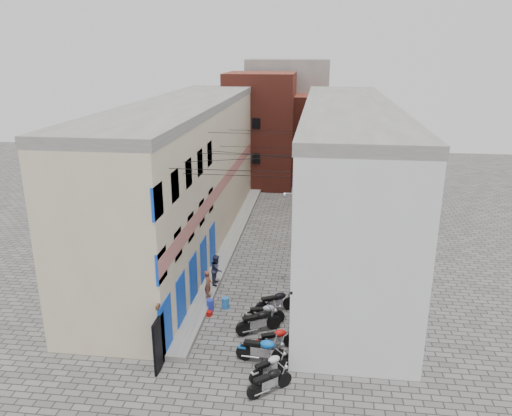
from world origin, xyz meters
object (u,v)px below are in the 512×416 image
at_px(motorcycle_c, 262,348).
at_px(water_jug_near, 210,305).
at_px(motorcycle_g, 276,301).
at_px(motorcycle_d, 276,338).
at_px(motorcycle_a, 270,380).
at_px(water_jug_far, 225,303).
at_px(red_crate, 208,313).
at_px(motorcycle_f, 264,312).
at_px(motorcycle_b, 270,366).
at_px(person_a, 208,284).
at_px(person_b, 217,270).
at_px(motorcycle_e, 259,320).

height_order(motorcycle_c, water_jug_near, motorcycle_c).
bearing_deg(motorcycle_g, motorcycle_d, -21.73).
height_order(motorcycle_a, water_jug_far, motorcycle_a).
bearing_deg(red_crate, motorcycle_a, -55.99).
height_order(motorcycle_f, red_crate, motorcycle_f).
relative_size(motorcycle_b, motorcycle_g, 0.89).
bearing_deg(motorcycle_d, person_a, -155.95).
bearing_deg(motorcycle_b, motorcycle_d, 136.72).
bearing_deg(motorcycle_f, person_b, -150.03).
height_order(motorcycle_d, water_jug_near, motorcycle_d).
bearing_deg(water_jug_far, motorcycle_e, -46.15).
bearing_deg(motorcycle_c, red_crate, -133.14).
height_order(motorcycle_c, motorcycle_e, motorcycle_c).
bearing_deg(motorcycle_a, person_a, 171.10).
xyz_separation_m(motorcycle_c, motorcycle_g, (0.18, 4.03, -0.02)).
bearing_deg(motorcycle_f, motorcycle_c, -7.19).
xyz_separation_m(motorcycle_f, person_b, (-2.86, 3.18, 0.50)).
bearing_deg(person_a, motorcycle_g, -99.83).
bearing_deg(motorcycle_f, motorcycle_e, -23.03).
height_order(motorcycle_d, red_crate, motorcycle_d).
distance_m(motorcycle_b, motorcycle_d, 1.95).
height_order(motorcycle_e, water_jug_far, motorcycle_e).
relative_size(motorcycle_f, water_jug_near, 3.40).
relative_size(motorcycle_e, motorcycle_f, 1.13).
distance_m(motorcycle_f, water_jug_near, 2.84).
bearing_deg(motorcycle_c, person_b, -148.30).
distance_m(motorcycle_c, water_jug_near, 4.81).
relative_size(motorcycle_a, motorcycle_g, 0.92).
bearing_deg(water_jug_far, person_a, 152.32).
relative_size(motorcycle_f, person_a, 1.31).
relative_size(motorcycle_g, red_crate, 5.70).
distance_m(person_a, water_jug_near, 1.08).
bearing_deg(motorcycle_a, red_crate, 175.08).
bearing_deg(motorcycle_d, motorcycle_e, -164.59).
height_order(motorcycle_g, red_crate, motorcycle_g).
bearing_deg(person_a, water_jug_near, -162.80).
height_order(motorcycle_e, red_crate, motorcycle_e).
distance_m(motorcycle_a, motorcycle_c, 1.90).
bearing_deg(motorcycle_d, person_b, -166.89).
xyz_separation_m(motorcycle_f, water_jug_near, (-2.71, 0.83, -0.27)).
xyz_separation_m(motorcycle_f, red_crate, (-2.71, 0.33, -0.43)).
height_order(motorcycle_b, motorcycle_d, motorcycle_b).
xyz_separation_m(person_b, water_jug_near, (0.15, -2.35, -0.77)).
xyz_separation_m(motorcycle_e, red_crate, (-2.55, 1.14, -0.50)).
relative_size(motorcycle_e, motorcycle_g, 1.03).
height_order(motorcycle_b, motorcycle_e, motorcycle_e).
bearing_deg(red_crate, motorcycle_f, -6.85).
distance_m(motorcycle_a, person_a, 7.41).
bearing_deg(person_b, motorcycle_b, -156.37).
height_order(motorcycle_b, motorcycle_c, motorcycle_c).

